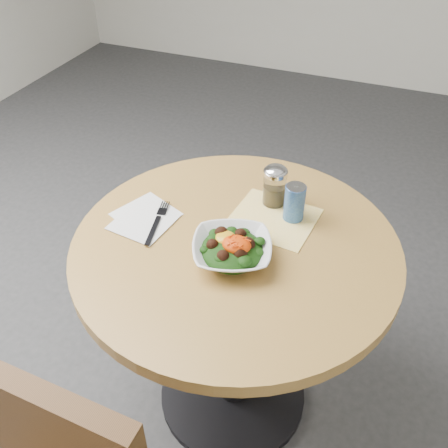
% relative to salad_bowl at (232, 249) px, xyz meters
% --- Properties ---
extents(ground, '(6.00, 6.00, 0.00)m').
position_rel_salad_bowl_xyz_m(ground, '(-0.01, 0.06, -0.78)').
color(ground, '#323235').
rests_on(ground, ground).
extents(table, '(0.90, 0.90, 0.75)m').
position_rel_salad_bowl_xyz_m(table, '(-0.01, 0.06, -0.23)').
color(table, black).
rests_on(table, ground).
extents(cloth_napkin, '(0.25, 0.24, 0.00)m').
position_rel_salad_bowl_xyz_m(cloth_napkin, '(0.05, 0.20, -0.03)').
color(cloth_napkin, '#F4B70C').
rests_on(cloth_napkin, table).
extents(paper_napkins, '(0.21, 0.23, 0.00)m').
position_rel_salad_bowl_xyz_m(paper_napkins, '(-0.29, 0.06, -0.03)').
color(paper_napkins, silver).
rests_on(paper_napkins, table).
extents(salad_bowl, '(0.27, 0.27, 0.08)m').
position_rel_salad_bowl_xyz_m(salad_bowl, '(0.00, 0.00, 0.00)').
color(salad_bowl, silver).
rests_on(salad_bowl, table).
extents(fork, '(0.06, 0.20, 0.00)m').
position_rel_salad_bowl_xyz_m(fork, '(-0.25, 0.06, -0.02)').
color(fork, black).
rests_on(fork, table).
extents(spice_shaker, '(0.07, 0.07, 0.13)m').
position_rel_salad_bowl_xyz_m(spice_shaker, '(0.03, 0.27, 0.03)').
color(spice_shaker, silver).
rests_on(spice_shaker, table).
extents(beverage_can, '(0.06, 0.06, 0.11)m').
position_rel_salad_bowl_xyz_m(beverage_can, '(0.10, 0.22, 0.03)').
color(beverage_can, '#0D3099').
rests_on(beverage_can, table).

